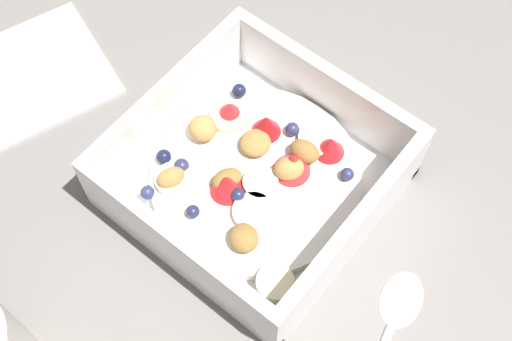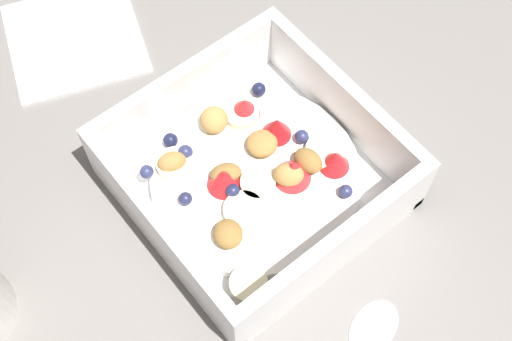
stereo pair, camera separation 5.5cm
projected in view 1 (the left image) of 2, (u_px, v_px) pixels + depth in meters
ground_plane at (271, 205)px, 0.57m from camera, size 2.40×2.40×0.00m
fruit_bowl at (256, 174)px, 0.56m from camera, size 0.19×0.19×0.07m
spoon at (391, 327)px, 0.52m from camera, size 0.06×0.17×0.01m
folded_napkin at (37, 72)px, 0.63m from camera, size 0.15×0.15×0.01m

